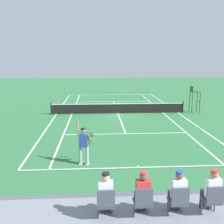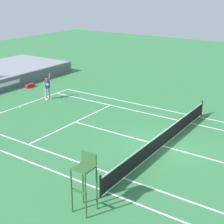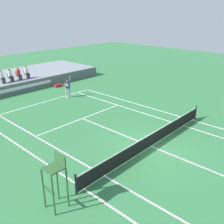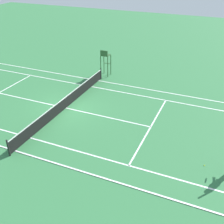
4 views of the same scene
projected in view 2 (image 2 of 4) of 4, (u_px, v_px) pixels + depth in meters
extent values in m
plane|color=#337542|center=(163.00, 146.00, 19.05)|extent=(80.00, 80.00, 0.00)
cube|color=#337542|center=(163.00, 146.00, 19.05)|extent=(10.98, 23.78, 0.02)
cube|color=white|center=(19.00, 107.00, 25.33)|extent=(10.98, 0.10, 0.01)
cube|color=white|center=(107.00, 192.00, 14.79)|extent=(0.10, 23.78, 0.01)
cube|color=white|center=(199.00, 117.00, 23.30)|extent=(0.10, 23.78, 0.01)
cube|color=white|center=(124.00, 178.00, 15.86)|extent=(0.10, 23.78, 0.01)
cube|color=white|center=(191.00, 123.00, 22.23)|extent=(0.10, 23.78, 0.01)
cube|color=white|center=(75.00, 122.00, 22.43)|extent=(8.22, 0.10, 0.01)
cube|color=white|center=(163.00, 146.00, 19.05)|extent=(0.10, 12.80, 0.01)
cube|color=white|center=(20.00, 107.00, 25.27)|extent=(0.10, 0.20, 0.01)
cylinder|color=black|center=(100.00, 187.00, 14.27)|extent=(0.10, 0.10, 1.07)
cylinder|color=black|center=(202.00, 108.00, 23.47)|extent=(0.10, 0.10, 1.07)
cube|color=black|center=(163.00, 139.00, 18.89)|extent=(11.78, 0.02, 0.84)
cube|color=white|center=(164.00, 132.00, 18.74)|extent=(11.78, 0.03, 0.06)
cylinder|color=#9E9EA3|center=(49.00, 93.00, 26.99)|extent=(0.15, 0.15, 0.92)
cylinder|color=#9E9EA3|center=(46.00, 94.00, 26.77)|extent=(0.15, 0.15, 0.92)
cube|color=white|center=(50.00, 98.00, 27.09)|extent=(0.17, 0.30, 0.10)
cube|color=white|center=(47.00, 99.00, 26.87)|extent=(0.17, 0.30, 0.10)
cube|color=#2D4CA8|center=(47.00, 84.00, 26.61)|extent=(0.43, 0.30, 0.60)
sphere|color=#A37556|center=(47.00, 79.00, 26.45)|extent=(0.22, 0.22, 0.22)
cylinder|color=black|center=(46.00, 77.00, 26.42)|extent=(0.21, 0.21, 0.06)
cylinder|color=#A37556|center=(49.00, 77.00, 26.58)|extent=(0.12, 0.22, 0.61)
cylinder|color=#A37556|center=(45.00, 85.00, 26.37)|extent=(0.14, 0.34, 0.56)
cylinder|color=black|center=(46.00, 87.00, 26.31)|extent=(0.07, 0.19, 0.25)
torus|color=red|center=(47.00, 84.00, 26.12)|extent=(0.33, 0.24, 0.26)
cylinder|color=silver|center=(47.00, 84.00, 26.12)|extent=(0.29, 0.20, 0.22)
sphere|color=#D1E533|center=(60.00, 102.00, 26.33)|extent=(0.07, 0.07, 0.07)
cylinder|color=#2D562D|center=(86.00, 197.00, 12.83)|extent=(0.07, 0.07, 1.90)
cylinder|color=#2D562D|center=(72.00, 191.00, 13.20)|extent=(0.07, 0.07, 1.90)
cylinder|color=#2D562D|center=(97.00, 189.00, 13.38)|extent=(0.07, 0.07, 1.90)
cylinder|color=#2D562D|center=(83.00, 183.00, 13.75)|extent=(0.07, 0.07, 1.90)
cube|color=#2D562D|center=(83.00, 168.00, 12.95)|extent=(0.70, 0.70, 0.06)
cube|color=#2D562D|center=(89.00, 158.00, 13.13)|extent=(0.06, 0.70, 0.48)
cube|color=#2D562D|center=(79.00, 192.00, 13.01)|extent=(0.10, 0.70, 0.04)
cube|color=red|center=(30.00, 86.00, 30.15)|extent=(0.85, 0.34, 0.32)
cylinder|color=red|center=(26.00, 87.00, 29.83)|extent=(0.07, 0.32, 0.32)
cylinder|color=red|center=(34.00, 85.00, 30.47)|extent=(0.07, 0.32, 0.32)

